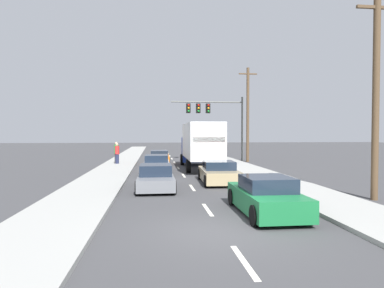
% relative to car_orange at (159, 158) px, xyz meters
% --- Properties ---
extents(ground_plane, '(140.00, 140.00, 0.00)m').
position_rel_car_orange_xyz_m(ground_plane, '(1.45, 3.63, -0.59)').
color(ground_plane, '#3D3D3F').
extents(sidewalk_right, '(2.88, 80.00, 0.14)m').
position_rel_car_orange_xyz_m(sidewalk_right, '(6.44, -1.37, -0.52)').
color(sidewalk_right, '#9E9E99').
rests_on(sidewalk_right, ground_plane).
extents(sidewalk_left, '(2.88, 80.00, 0.14)m').
position_rel_car_orange_xyz_m(sidewalk_left, '(-3.54, -1.37, -0.52)').
color(sidewalk_left, '#9E9E99').
rests_on(sidewalk_left, ground_plane).
extents(lane_markings, '(0.14, 57.00, 0.01)m').
position_rel_car_orange_xyz_m(lane_markings, '(1.45, -1.20, -0.58)').
color(lane_markings, silver).
rests_on(lane_markings, ground_plane).
extents(car_orange, '(1.89, 4.57, 1.25)m').
position_rel_car_orange_xyz_m(car_orange, '(0.00, 0.00, 0.00)').
color(car_orange, orange).
rests_on(car_orange, ground_plane).
extents(car_silver, '(1.89, 4.32, 1.34)m').
position_rel_car_orange_xyz_m(car_silver, '(-0.31, -7.72, 0.02)').
color(car_silver, '#B7BABF').
rests_on(car_silver, ground_plane).
extents(car_gray, '(1.87, 4.14, 1.23)m').
position_rel_car_orange_xyz_m(car_gray, '(-0.40, -13.92, -0.03)').
color(car_gray, slate).
rests_on(car_gray, ground_plane).
extents(box_truck, '(2.64, 9.27, 3.54)m').
position_rel_car_orange_xyz_m(box_truck, '(3.07, -4.96, 1.46)').
color(box_truck, white).
rests_on(box_truck, ground_plane).
extents(car_tan, '(2.10, 4.20, 1.24)m').
position_rel_car_orange_xyz_m(car_tan, '(3.12, -12.20, -0.03)').
color(car_tan, tan).
rests_on(car_tan, ground_plane).
extents(car_green, '(1.89, 4.09, 1.31)m').
position_rel_car_orange_xyz_m(car_green, '(3.36, -19.56, 0.01)').
color(car_green, '#196B38').
rests_on(car_green, ground_plane).
extents(traffic_signal_mast, '(7.39, 0.69, 6.53)m').
position_rel_car_orange_xyz_m(traffic_signal_mast, '(5.15, 3.01, 4.34)').
color(traffic_signal_mast, '#595B56').
rests_on(traffic_signal_mast, ground_plane).
extents(utility_pole_near, '(1.80, 0.28, 8.55)m').
position_rel_car_orange_xyz_m(utility_pole_near, '(8.66, -17.70, 3.83)').
color(utility_pole_near, brown).
rests_on(utility_pole_near, ground_plane).
extents(utility_pole_mid, '(1.80, 0.28, 9.21)m').
position_rel_car_orange_xyz_m(utility_pole_mid, '(8.66, 1.46, 4.16)').
color(utility_pole_mid, brown).
rests_on(utility_pole_mid, ground_plane).
extents(pedestrian_near_corner, '(0.38, 0.38, 1.90)m').
position_rel_car_orange_xyz_m(pedestrian_near_corner, '(-3.79, -0.62, 0.51)').
color(pedestrian_near_corner, '#3F3F42').
rests_on(pedestrian_near_corner, sidewalk_left).
extents(pedestrian_mid_block, '(0.38, 0.38, 1.79)m').
position_rel_car_orange_xyz_m(pedestrian_mid_block, '(-3.71, -0.71, 0.45)').
color(pedestrian_mid_block, '#1E233F').
rests_on(pedestrian_mid_block, sidewalk_left).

